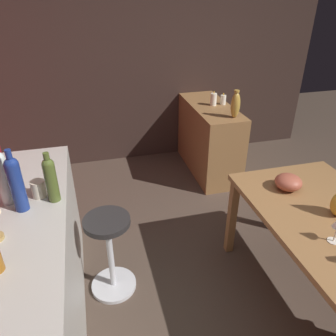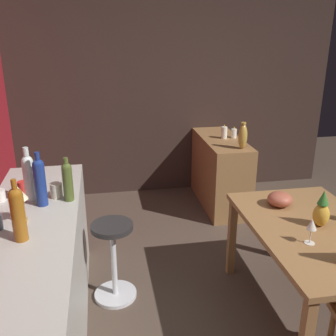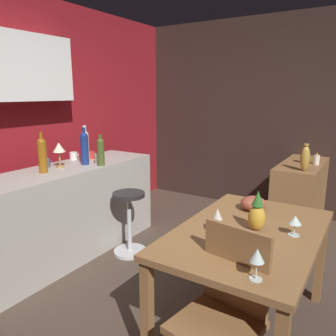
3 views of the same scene
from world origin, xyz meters
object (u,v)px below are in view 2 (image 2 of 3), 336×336
(cup_red, at_px, (23,187))
(counter_lamp, at_px, (18,196))
(bar_stool, at_px, (114,259))
(pillar_candle_tall, at_px, (224,133))
(wine_bottle_olive, at_px, (67,180))
(pillar_candle_short, at_px, (234,133))
(wine_glass_center, at_px, (312,225))
(fruit_bowl, at_px, (280,199))
(vase_brass, at_px, (243,136))
(sideboard_cabinet, at_px, (220,172))
(cup_cream, at_px, (56,190))
(pineapple_centerpiece, at_px, (322,211))
(wine_bottle_amber, at_px, (18,212))
(dining_table, at_px, (315,239))
(wine_bottle_clear, at_px, (29,176))
(wine_bottle_cobalt, at_px, (40,180))

(cup_red, distance_m, counter_lamp, 0.51)
(bar_stool, height_order, pillar_candle_tall, pillar_candle_tall)
(wine_bottle_olive, xyz_separation_m, pillar_candle_short, (1.61, -1.76, -0.18))
(cup_red, bearing_deg, wine_glass_center, -112.81)
(fruit_bowl, distance_m, vase_brass, 1.24)
(sideboard_cabinet, distance_m, bar_stool, 2.03)
(cup_cream, bearing_deg, pineapple_centerpiece, -103.82)
(pineapple_centerpiece, relative_size, cup_red, 2.42)
(sideboard_cabinet, bearing_deg, pillar_candle_short, -86.67)
(wine_bottle_olive, height_order, wine_bottle_amber, wine_bottle_amber)
(wine_glass_center, distance_m, vase_brass, 1.78)
(sideboard_cabinet, relative_size, wine_bottle_olive, 3.53)
(cup_red, xyz_separation_m, counter_lamp, (-0.48, -0.07, 0.14))
(dining_table, relative_size, vase_brass, 4.71)
(wine_bottle_clear, xyz_separation_m, wine_bottle_cobalt, (-0.09, -0.08, -0.00))
(dining_table, distance_m, wine_bottle_amber, 1.95)
(wine_bottle_cobalt, height_order, cup_cream, wine_bottle_cobalt)
(vase_brass, bearing_deg, sideboard_cabinet, 12.28)
(wine_bottle_clear, relative_size, pillar_candle_short, 2.93)
(cup_cream, relative_size, cup_red, 1.08)
(wine_bottle_cobalt, height_order, cup_red, wine_bottle_cobalt)
(sideboard_cabinet, height_order, pineapple_centerpiece, pineapple_centerpiece)
(pineapple_centerpiece, relative_size, fruit_bowl, 1.41)
(wine_glass_center, bearing_deg, cup_cream, 68.14)
(cup_cream, distance_m, pillar_candle_short, 2.41)
(wine_bottle_cobalt, relative_size, cup_cream, 3.18)
(wine_bottle_amber, bearing_deg, wine_bottle_clear, 2.38)
(sideboard_cabinet, distance_m, pineapple_centerpiece, 2.03)
(wine_bottle_clear, height_order, pillar_candle_short, wine_bottle_clear)
(wine_glass_center, height_order, pillar_candle_short, pillar_candle_short)
(wine_bottle_clear, distance_m, cup_red, 0.22)
(wine_bottle_amber, bearing_deg, dining_table, -87.06)
(vase_brass, bearing_deg, fruit_bowl, 173.57)
(pineapple_centerpiece, height_order, wine_bottle_clear, wine_bottle_clear)
(counter_lamp, bearing_deg, cup_cream, -27.99)
(wine_glass_center, relative_size, wine_bottle_olive, 0.55)
(sideboard_cabinet, xyz_separation_m, wine_bottle_olive, (-1.60, 1.61, 0.64))
(pineapple_centerpiece, bearing_deg, sideboard_cabinet, 2.57)
(wine_glass_center, height_order, pineapple_centerpiece, pineapple_centerpiece)
(wine_glass_center, bearing_deg, wine_bottle_clear, 70.59)
(wine_glass_center, xyz_separation_m, wine_bottle_olive, (0.58, 1.51, 0.18))
(bar_stool, bearing_deg, counter_lamp, 122.16)
(sideboard_cabinet, bearing_deg, wine_bottle_cobalt, 132.77)
(bar_stool, height_order, wine_bottle_clear, wine_bottle_clear)
(pillar_candle_tall, bearing_deg, wine_bottle_olive, 134.48)
(sideboard_cabinet, height_order, counter_lamp, counter_lamp)
(bar_stool, bearing_deg, wine_bottle_amber, 137.75)
(wine_glass_center, height_order, wine_bottle_olive, wine_bottle_olive)
(sideboard_cabinet, relative_size, cup_cream, 9.31)
(dining_table, height_order, counter_lamp, counter_lamp)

